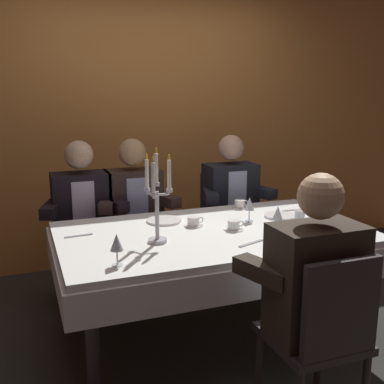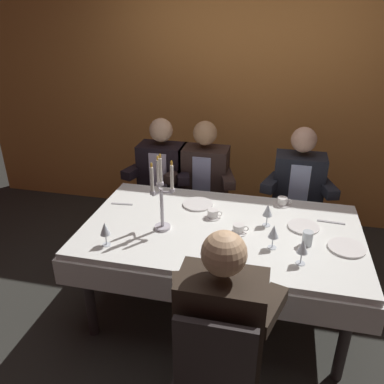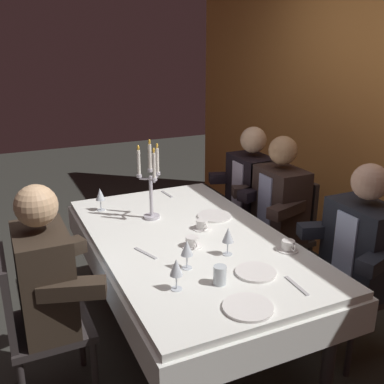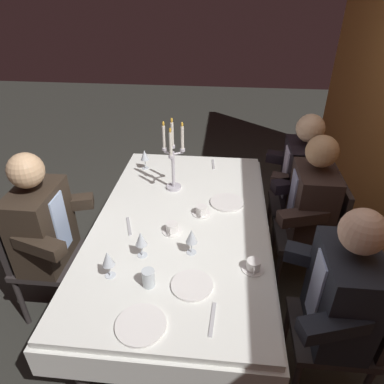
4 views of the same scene
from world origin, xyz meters
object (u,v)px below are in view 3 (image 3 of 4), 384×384
(wine_glass_2, at_px, (228,236))
(dining_table, at_px, (189,254))
(wine_glass_1, at_px, (176,268))
(seated_diner_0, at_px, (252,187))
(wine_glass_0, at_px, (100,195))
(seated_diner_1, at_px, (280,202))
(dinner_plate_2, at_px, (256,272))
(dinner_plate_0, at_px, (214,216))
(wine_glass_3, at_px, (187,249))
(coffee_cup_0, at_px, (202,225))
(seated_diner_3, at_px, (362,246))
(seated_diner_2, at_px, (44,279))
(dinner_plate_1, at_px, (248,307))
(water_tumbler_0, at_px, (220,275))
(candelabra, at_px, (151,185))
(coffee_cup_2, at_px, (192,242))
(coffee_cup_1, at_px, (288,246))

(wine_glass_2, bearing_deg, dining_table, -161.97)
(wine_glass_1, bearing_deg, seated_diner_0, 135.59)
(wine_glass_0, xyz_separation_m, seated_diner_1, (0.39, 1.27, -0.12))
(dinner_plate_2, xyz_separation_m, wine_glass_1, (-0.03, -0.44, 0.11))
(dinner_plate_0, bearing_deg, seated_diner_1, 96.37)
(wine_glass_2, relative_size, wine_glass_3, 1.00)
(coffee_cup_0, bearing_deg, seated_diner_3, 51.02)
(seated_diner_1, bearing_deg, wine_glass_1, -55.47)
(wine_glass_0, relative_size, seated_diner_0, 0.13)
(wine_glass_1, height_order, seated_diner_0, seated_diner_0)
(dinner_plate_2, xyz_separation_m, seated_diner_2, (-0.42, -1.01, -0.01))
(dinner_plate_1, xyz_separation_m, seated_diner_0, (-1.51, 0.97, -0.01))
(coffee_cup_0, bearing_deg, dinner_plate_0, 131.57)
(wine_glass_3, relative_size, water_tumbler_0, 1.68)
(dining_table, height_order, wine_glass_2, wine_glass_2)
(wine_glass_0, distance_m, seated_diner_2, 0.97)
(wine_glass_2, bearing_deg, coffee_cup_0, 175.93)
(seated_diner_1, bearing_deg, wine_glass_2, -52.70)
(wine_glass_0, bearing_deg, coffee_cup_0, 40.25)
(dinner_plate_0, distance_m, seated_diner_3, 0.97)
(wine_glass_2, height_order, water_tumbler_0, wine_glass_2)
(seated_diner_3, bearing_deg, candelabra, -133.05)
(candelabra, height_order, seated_diner_2, candelabra)
(wine_glass_1, distance_m, seated_diner_0, 1.71)
(dinner_plate_1, distance_m, coffee_cup_2, 0.69)
(coffee_cup_0, bearing_deg, wine_glass_0, -139.75)
(dining_table, height_order, dinner_plate_0, dinner_plate_0)
(wine_glass_0, distance_m, water_tumbler_0, 1.29)
(water_tumbler_0, relative_size, seated_diner_3, 0.08)
(wine_glass_2, xyz_separation_m, seated_diner_1, (-0.60, 0.79, -0.12))
(wine_glass_0, relative_size, wine_glass_1, 1.00)
(coffee_cup_1, bearing_deg, dinner_plate_0, -166.72)
(dinner_plate_1, bearing_deg, seated_diner_0, 147.38)
(coffee_cup_0, relative_size, seated_diner_2, 0.11)
(seated_diner_0, bearing_deg, dinner_plate_1, -32.62)
(dinner_plate_2, bearing_deg, wine_glass_1, -93.86)
(dinner_plate_0, relative_size, coffee_cup_0, 1.77)
(coffee_cup_1, xyz_separation_m, seated_diner_3, (0.13, 0.44, -0.03))
(dinner_plate_0, distance_m, wine_glass_0, 0.82)
(seated_diner_0, bearing_deg, wine_glass_3, -45.39)
(coffee_cup_2, bearing_deg, dining_table, 162.15)
(coffee_cup_2, bearing_deg, dinner_plate_1, -3.31)
(dinner_plate_1, xyz_separation_m, coffee_cup_1, (-0.41, 0.52, 0.02))
(dinner_plate_2, bearing_deg, dinner_plate_0, 168.06)
(candelabra, xyz_separation_m, seated_diner_1, (0.10, 0.99, -0.25))
(dinner_plate_1, bearing_deg, seated_diner_2, -129.94)
(coffee_cup_0, bearing_deg, candelabra, -143.36)
(coffee_cup_0, bearing_deg, seated_diner_2, -77.57)
(wine_glass_3, bearing_deg, dinner_plate_2, 56.35)
(coffee_cup_2, bearing_deg, wine_glass_1, -33.81)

